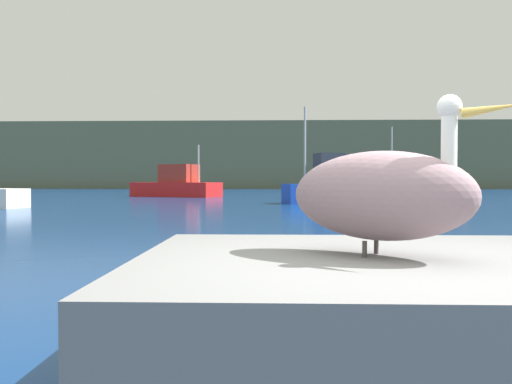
# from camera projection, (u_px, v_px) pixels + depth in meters

# --- Properties ---
(hillside_backdrop) EXTENTS (140.00, 12.43, 9.57)m
(hillside_backdrop) POSITION_uv_depth(u_px,v_px,m) (278.00, 157.00, 77.62)
(hillside_backdrop) COLOR #5B664C
(hillside_backdrop) RESTS_ON ground
(pier_dock) EXTENTS (3.05, 2.49, 0.87)m
(pier_dock) POSITION_uv_depth(u_px,v_px,m) (379.00, 325.00, 3.24)
(pier_dock) COLOR slate
(pier_dock) RESTS_ON ground
(pelican) EXTENTS (1.34, 1.10, 0.98)m
(pelican) POSITION_uv_depth(u_px,v_px,m) (381.00, 194.00, 3.21)
(pelican) COLOR gray
(pelican) RESTS_ON pier_dock
(fishing_boat_orange) EXTENTS (7.78, 5.43, 5.80)m
(fishing_boat_orange) POSITION_uv_depth(u_px,v_px,m) (418.00, 182.00, 42.53)
(fishing_boat_orange) COLOR orange
(fishing_boat_orange) RESTS_ON ground
(fishing_boat_blue) EXTENTS (5.79, 3.22, 5.37)m
(fishing_boat_blue) POSITION_uv_depth(u_px,v_px,m) (332.00, 187.00, 28.95)
(fishing_boat_blue) COLOR blue
(fishing_boat_blue) RESTS_ON ground
(fishing_boat_red) EXTENTS (7.54, 5.29, 3.97)m
(fishing_boat_red) POSITION_uv_depth(u_px,v_px,m) (176.00, 185.00, 40.03)
(fishing_boat_red) COLOR red
(fishing_boat_red) RESTS_ON ground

